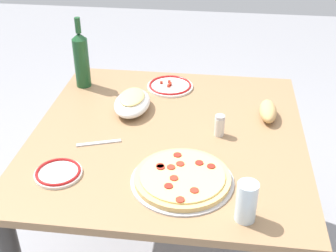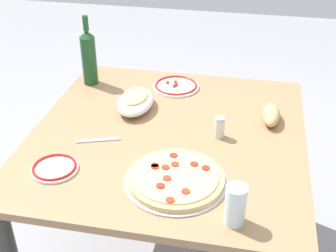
# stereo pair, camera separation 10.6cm
# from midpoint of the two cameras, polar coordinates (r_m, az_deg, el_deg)

# --- Properties ---
(dining_table) EXTENTS (1.12, 1.07, 0.75)m
(dining_table) POSITION_cam_midpoint_polar(r_m,az_deg,el_deg) (1.85, -1.64, -4.01)
(dining_table) COLOR #93704C
(dining_table) RESTS_ON ground
(pepperoni_pizza) EXTENTS (0.35, 0.35, 0.03)m
(pepperoni_pizza) POSITION_cam_midpoint_polar(r_m,az_deg,el_deg) (1.52, -0.18, -6.67)
(pepperoni_pizza) COLOR #B7B7BC
(pepperoni_pizza) RESTS_ON dining_table
(baked_pasta_dish) EXTENTS (0.24, 0.15, 0.08)m
(baked_pasta_dish) POSITION_cam_midpoint_polar(r_m,az_deg,el_deg) (1.93, -6.14, 3.04)
(baked_pasta_dish) COLOR white
(baked_pasta_dish) RESTS_ON dining_table
(wine_bottle) EXTENTS (0.07, 0.07, 0.33)m
(wine_bottle) POSITION_cam_midpoint_polar(r_m,az_deg,el_deg) (2.14, -12.35, 8.31)
(wine_bottle) COLOR #194723
(wine_bottle) RESTS_ON dining_table
(water_glass) EXTENTS (0.06, 0.06, 0.13)m
(water_glass) POSITION_cam_midpoint_polar(r_m,az_deg,el_deg) (1.36, 7.71, -9.55)
(water_glass) COLOR silver
(water_glass) RESTS_ON dining_table
(side_plate_near) EXTENTS (0.17, 0.17, 0.02)m
(side_plate_near) POSITION_cam_midpoint_polar(r_m,az_deg,el_deg) (1.61, -15.61, -5.76)
(side_plate_near) COLOR white
(side_plate_near) RESTS_ON dining_table
(side_plate_far) EXTENTS (0.22, 0.22, 0.02)m
(side_plate_far) POSITION_cam_midpoint_polar(r_m,az_deg,el_deg) (2.13, -1.17, 5.10)
(side_plate_far) COLOR white
(side_plate_far) RESTS_ON dining_table
(bread_loaf) EXTENTS (0.17, 0.07, 0.06)m
(bread_loaf) POSITION_cam_midpoint_polar(r_m,az_deg,el_deg) (1.90, 11.03, 1.83)
(bread_loaf) COLOR tan
(bread_loaf) RESTS_ON dining_table
(spice_shaker) EXTENTS (0.04, 0.04, 0.09)m
(spice_shaker) POSITION_cam_midpoint_polar(r_m,az_deg,el_deg) (1.75, 4.84, 0.04)
(spice_shaker) COLOR silver
(spice_shaker) RESTS_ON dining_table
(fork_left) EXTENTS (0.07, 0.17, 0.00)m
(fork_left) POSITION_cam_midpoint_polar(r_m,az_deg,el_deg) (1.75, -10.48, -2.15)
(fork_left) COLOR #B7B7BC
(fork_left) RESTS_ON dining_table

